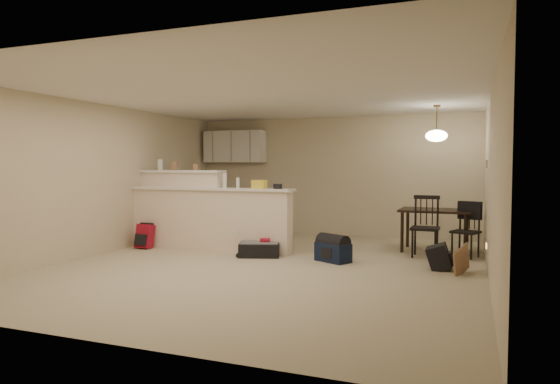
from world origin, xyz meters
The scene contains 21 objects.
room centered at (0.00, 0.00, 1.25)m, with size 7.00×7.02×2.50m.
breakfast_bar centered at (-1.76, 0.98, 0.61)m, with size 3.08×0.58×1.39m.
upper_cabinets centered at (-2.20, 3.32, 1.90)m, with size 1.40×0.34×0.70m, color white.
kitchen_counter centered at (-2.00, 3.19, 0.45)m, with size 1.80×0.60×0.90m, color white.
thermostat centered at (2.98, 1.55, 1.50)m, with size 0.02×0.12×0.12m, color beige.
jar centered at (-2.66, 1.12, 1.49)m, with size 0.10×0.10×0.20m, color silver.
cereal_box centered at (-2.34, 1.12, 1.47)m, with size 0.10×0.07×0.16m, color #966E4D.
small_box centered at (-1.90, 1.12, 1.45)m, with size 0.08×0.06×0.12m, color #966E4D.
bottle_a centered at (-1.20, 0.90, 1.22)m, with size 0.07×0.07×0.26m, color silver.
bottle_b centered at (-0.95, 0.90, 1.18)m, with size 0.06×0.06×0.18m, color silver.
bag_lump centered at (-0.55, 0.90, 1.16)m, with size 0.22×0.18×0.14m, color #966E4D.
pouch centered at (-0.22, 0.90, 1.13)m, with size 0.12×0.10×0.08m, color #966E4D.
dining_table centered at (2.20, 2.12, 0.64)m, with size 1.19×0.81×0.73m.
pendant_lamp centered at (2.20, 2.12, 1.99)m, with size 0.36×0.36×0.62m.
dining_chair_near centered at (2.09, 1.51, 0.49)m, with size 0.43×0.41×0.99m, color black, non-canonical shape.
dining_chair_far centered at (2.70, 1.72, 0.44)m, with size 0.38×0.37×0.88m, color black, non-canonical shape.
suitcase centered at (-0.42, 0.61, 0.11)m, with size 0.65×0.42×0.22m, color black.
red_backpack centered at (-2.65, 0.61, 0.21)m, with size 0.28×0.18×0.43m, color maroon.
navy_duffel centered at (0.81, 0.61, 0.15)m, with size 0.53×0.29×0.29m, color #101A33.
black_daypack centered at (2.36, 0.61, 0.17)m, with size 0.39×0.27×0.34m, color black.
cardboard_sheet centered at (2.66, 0.38, 0.18)m, with size 0.48×0.02×0.37m, color #966E4D.
Camera 1 is at (2.78, -6.76, 1.47)m, focal length 32.00 mm.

